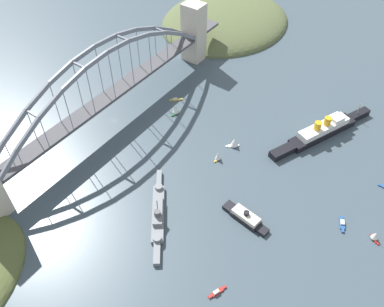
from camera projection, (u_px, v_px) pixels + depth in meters
The scene contains 14 objects.
ground_plane at pixel (114, 120), 336.50m from camera, with size 1400.00×1400.00×0.00m, color #3D4C56.
harbor_arch_bridge at pixel (109, 92), 315.39m from camera, with size 293.36×18.80×69.13m.
headland_west_shore at pixel (224, 21), 453.81m from camera, with size 156.10×134.68×31.69m.
ocean_liner at pixel (322, 131), 320.09m from camera, with size 98.20×46.86×17.16m.
naval_cruiser at pixel (158, 214), 267.20m from camera, with size 62.04×48.97×16.27m.
harbor_ferry_steamer at pixel (245, 217), 265.32m from camera, with size 11.88×35.17×8.40m.
seaplane_taxiing_near_bridge at pixel (48, 139), 317.30m from camera, with size 11.29×7.97×5.13m.
small_boat_0 at pixel (217, 292), 231.30m from camera, with size 12.18×5.73×2.45m.
small_boat_1 at pixel (176, 99), 354.23m from camera, with size 8.92×9.46×2.26m.
small_boat_3 at pixel (375, 236), 254.35m from camera, with size 6.53×7.38×7.51m.
small_boat_4 at pixel (234, 142), 311.91m from camera, with size 9.26×9.71×9.56m.
small_boat_5 at pixel (218, 155), 302.20m from camera, with size 7.84×4.65×8.96m.
small_boat_6 at pixel (176, 109), 338.78m from camera, with size 8.94×5.38×10.27m.
small_boat_7 at pixel (342, 224), 263.78m from camera, with size 12.35×7.18×2.27m.
Camera 1 is at (168.14, 200.84, 222.84)m, focal length 37.64 mm.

